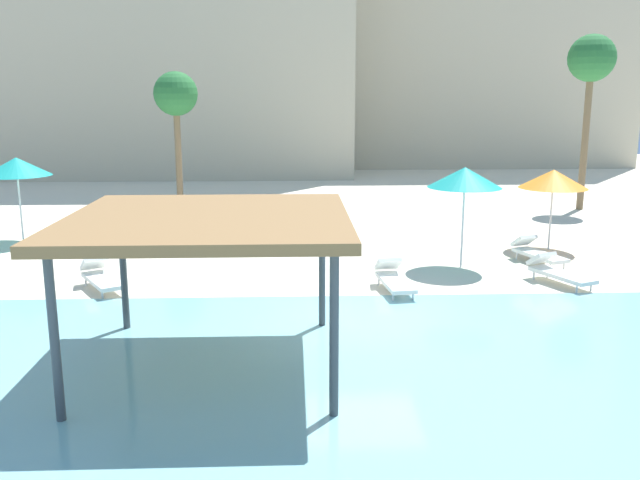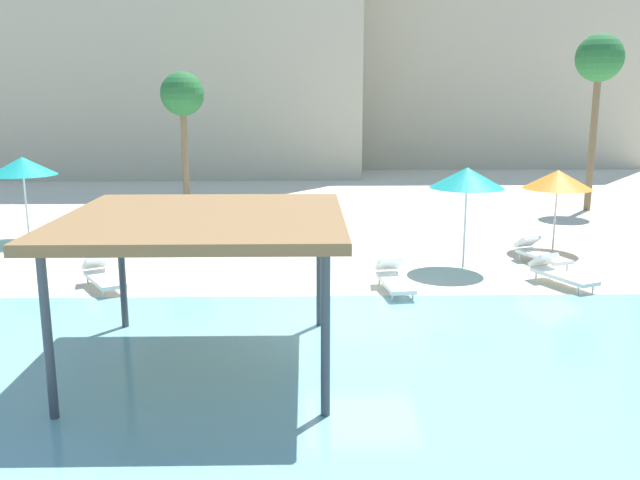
{
  "view_description": "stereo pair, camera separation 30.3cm",
  "coord_description": "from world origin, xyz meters",
  "px_view_note": "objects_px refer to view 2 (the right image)",
  "views": [
    {
      "loc": [
        -1.53,
        -13.83,
        4.73
      ],
      "look_at": [
        -0.89,
        2.0,
        1.3
      ],
      "focal_mm": 37.73,
      "sensor_mm": 36.0,
      "label": 1
    },
    {
      "loc": [
        -1.23,
        -13.84,
        4.73
      ],
      "look_at": [
        -0.89,
        2.0,
        1.3
      ],
      "focal_mm": 37.73,
      "sensor_mm": 36.0,
      "label": 2
    }
  ],
  "objects_px": {
    "shade_pavilion": "(204,223)",
    "beach_umbrella_teal_1": "(467,178)",
    "lounge_chair_0": "(103,275)",
    "lounge_chair_2": "(559,272)",
    "lounge_chair_1": "(394,278)",
    "beach_umbrella_orange_4": "(558,179)",
    "lounge_chair_4": "(539,253)",
    "palm_tree_1": "(182,97)",
    "palm_tree_0": "(599,63)",
    "beach_umbrella_teal_0": "(23,166)"
  },
  "relations": [
    {
      "from": "palm_tree_0",
      "to": "palm_tree_1",
      "type": "xyz_separation_m",
      "value": [
        -17.12,
        2.33,
        -1.32
      ]
    },
    {
      "from": "beach_umbrella_teal_0",
      "to": "palm_tree_0",
      "type": "height_order",
      "value": "palm_tree_0"
    },
    {
      "from": "beach_umbrella_orange_4",
      "to": "lounge_chair_4",
      "type": "xyz_separation_m",
      "value": [
        -1.03,
        -1.74,
        -1.88
      ]
    },
    {
      "from": "lounge_chair_1",
      "to": "palm_tree_0",
      "type": "height_order",
      "value": "palm_tree_0"
    },
    {
      "from": "lounge_chair_2",
      "to": "palm_tree_0",
      "type": "height_order",
      "value": "palm_tree_0"
    },
    {
      "from": "beach_umbrella_teal_1",
      "to": "palm_tree_0",
      "type": "distance_m",
      "value": 12.51
    },
    {
      "from": "beach_umbrella_teal_0",
      "to": "palm_tree_0",
      "type": "distance_m",
      "value": 21.99
    },
    {
      "from": "lounge_chair_1",
      "to": "lounge_chair_4",
      "type": "height_order",
      "value": "same"
    },
    {
      "from": "beach_umbrella_teal_1",
      "to": "shade_pavilion",
      "type": "bearing_deg",
      "value": -131.98
    },
    {
      "from": "beach_umbrella_teal_1",
      "to": "lounge_chair_2",
      "type": "xyz_separation_m",
      "value": [
        2.03,
        -1.77,
        -2.19
      ]
    },
    {
      "from": "beach_umbrella_teal_1",
      "to": "lounge_chair_1",
      "type": "relative_size",
      "value": 1.44
    },
    {
      "from": "lounge_chair_0",
      "to": "palm_tree_0",
      "type": "xyz_separation_m",
      "value": [
        16.87,
        11.29,
        5.65
      ]
    },
    {
      "from": "lounge_chair_1",
      "to": "lounge_chair_0",
      "type": "bearing_deg",
      "value": -99.6
    },
    {
      "from": "lounge_chair_0",
      "to": "palm_tree_1",
      "type": "bearing_deg",
      "value": 149.61
    },
    {
      "from": "lounge_chair_1",
      "to": "beach_umbrella_teal_0",
      "type": "bearing_deg",
      "value": -124.74
    },
    {
      "from": "lounge_chair_2",
      "to": "lounge_chair_1",
      "type": "bearing_deg",
      "value": -107.56
    },
    {
      "from": "lounge_chair_0",
      "to": "lounge_chair_2",
      "type": "height_order",
      "value": "same"
    },
    {
      "from": "shade_pavilion",
      "to": "palm_tree_1",
      "type": "relative_size",
      "value": 0.82
    },
    {
      "from": "beach_umbrella_teal_1",
      "to": "lounge_chair_1",
      "type": "xyz_separation_m",
      "value": [
        -2.24,
        -2.25,
        -2.19
      ]
    },
    {
      "from": "lounge_chair_0",
      "to": "lounge_chair_2",
      "type": "bearing_deg",
      "value": 58.79
    },
    {
      "from": "beach_umbrella_teal_1",
      "to": "palm_tree_1",
      "type": "bearing_deg",
      "value": 129.46
    },
    {
      "from": "beach_umbrella_orange_4",
      "to": "lounge_chair_4",
      "type": "relative_size",
      "value": 1.26
    },
    {
      "from": "beach_umbrella_orange_4",
      "to": "lounge_chair_2",
      "type": "distance_m",
      "value": 4.5
    },
    {
      "from": "beach_umbrella_teal_0",
      "to": "lounge_chair_2",
      "type": "distance_m",
      "value": 16.75
    },
    {
      "from": "beach_umbrella_teal_0",
      "to": "beach_umbrella_teal_1",
      "type": "distance_m",
      "value": 14.13
    },
    {
      "from": "shade_pavilion",
      "to": "beach_umbrella_teal_0",
      "type": "height_order",
      "value": "beach_umbrella_teal_0"
    },
    {
      "from": "beach_umbrella_teal_0",
      "to": "palm_tree_0",
      "type": "relative_size",
      "value": 0.39
    },
    {
      "from": "lounge_chair_4",
      "to": "beach_umbrella_teal_1",
      "type": "bearing_deg",
      "value": -99.52
    },
    {
      "from": "shade_pavilion",
      "to": "beach_umbrella_teal_1",
      "type": "relative_size",
      "value": 1.68
    },
    {
      "from": "beach_umbrella_teal_1",
      "to": "lounge_chair_0",
      "type": "distance_m",
      "value": 9.88
    },
    {
      "from": "lounge_chair_2",
      "to": "palm_tree_0",
      "type": "distance_m",
      "value": 13.68
    },
    {
      "from": "beach_umbrella_teal_1",
      "to": "lounge_chair_2",
      "type": "bearing_deg",
      "value": -41.15
    },
    {
      "from": "beach_umbrella_teal_0",
      "to": "beach_umbrella_teal_1",
      "type": "relative_size",
      "value": 0.99
    },
    {
      "from": "beach_umbrella_teal_1",
      "to": "lounge_chair_2",
      "type": "height_order",
      "value": "beach_umbrella_teal_1"
    },
    {
      "from": "lounge_chair_4",
      "to": "beach_umbrella_teal_0",
      "type": "bearing_deg",
      "value": -121.6
    },
    {
      "from": "beach_umbrella_teal_1",
      "to": "lounge_chair_2",
      "type": "relative_size",
      "value": 1.42
    },
    {
      "from": "lounge_chair_0",
      "to": "palm_tree_1",
      "type": "distance_m",
      "value": 14.3
    },
    {
      "from": "lounge_chair_0",
      "to": "beach_umbrella_orange_4",
      "type": "bearing_deg",
      "value": 75.7
    },
    {
      "from": "beach_umbrella_orange_4",
      "to": "lounge_chair_0",
      "type": "xyz_separation_m",
      "value": [
        -12.75,
        -3.94,
        -1.88
      ]
    },
    {
      "from": "lounge_chair_4",
      "to": "palm_tree_1",
      "type": "height_order",
      "value": "palm_tree_1"
    },
    {
      "from": "shade_pavilion",
      "to": "beach_umbrella_teal_1",
      "type": "distance_m",
      "value": 9.15
    },
    {
      "from": "beach_umbrella_orange_4",
      "to": "palm_tree_0",
      "type": "xyz_separation_m",
      "value": [
        4.11,
        7.35,
        3.77
      ]
    },
    {
      "from": "beach_umbrella_orange_4",
      "to": "palm_tree_0",
      "type": "height_order",
      "value": "palm_tree_0"
    },
    {
      "from": "beach_umbrella_orange_4",
      "to": "lounge_chair_4",
      "type": "bearing_deg",
      "value": -120.63
    },
    {
      "from": "shade_pavilion",
      "to": "palm_tree_1",
      "type": "bearing_deg",
      "value": 100.94
    },
    {
      "from": "lounge_chair_4",
      "to": "palm_tree_1",
      "type": "bearing_deg",
      "value": -152.65
    },
    {
      "from": "beach_umbrella_teal_0",
      "to": "lounge_chair_1",
      "type": "xyz_separation_m",
      "value": [
        11.34,
        -6.17,
        -2.14
      ]
    },
    {
      "from": "shade_pavilion",
      "to": "beach_umbrella_teal_0",
      "type": "xyz_separation_m",
      "value": [
        -7.46,
        10.72,
        -0.12
      ]
    },
    {
      "from": "beach_umbrella_teal_0",
      "to": "lounge_chair_4",
      "type": "relative_size",
      "value": 1.39
    },
    {
      "from": "beach_umbrella_orange_4",
      "to": "palm_tree_1",
      "type": "xyz_separation_m",
      "value": [
        -13.01,
        9.68,
        2.45
      ]
    }
  ]
}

